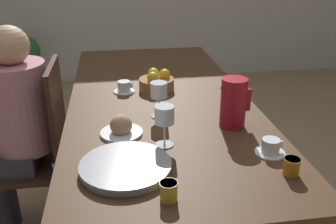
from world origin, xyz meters
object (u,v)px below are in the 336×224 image
(jam_jar_red, at_px, (169,190))
(serving_tray, at_px, (126,167))
(fruit_bowl, at_px, (157,82))
(potted_plant, at_px, (25,59))
(teacup_near_person, at_px, (271,148))
(bread_plate, at_px, (121,128))
(wine_glass_juice, at_px, (164,117))
(chair_person_side, at_px, (39,151))
(person_seated, at_px, (15,120))
(red_pitcher, at_px, (233,102))
(teacup_across, at_px, (124,87))
(jam_jar_amber, at_px, (292,166))
(wine_glass_water, at_px, (159,92))

(jam_jar_red, bearing_deg, serving_tray, 123.41)
(fruit_bowl, distance_m, potted_plant, 2.55)
(teacup_near_person, height_order, bread_plate, bread_plate)
(teacup_near_person, bearing_deg, wine_glass_juice, 162.09)
(chair_person_side, bearing_deg, serving_tray, -146.10)
(person_seated, xyz_separation_m, red_pitcher, (1.03, -0.35, 0.18))
(teacup_across, xyz_separation_m, serving_tray, (-0.03, -0.81, -0.01))
(person_seated, relative_size, teacup_across, 9.90)
(fruit_bowl, bearing_deg, teacup_near_person, -66.07)
(wine_glass_juice, bearing_deg, chair_person_side, 141.08)
(person_seated, distance_m, teacup_across, 0.59)
(person_seated, height_order, jam_jar_amber, person_seated)
(person_seated, xyz_separation_m, jam_jar_red, (0.66, -0.85, 0.10))
(person_seated, bearing_deg, jam_jar_red, -141.96)
(wine_glass_water, height_order, teacup_near_person, wine_glass_water)
(wine_glass_water, height_order, bread_plate, wine_glass_water)
(teacup_across, bearing_deg, teacup_near_person, -55.19)
(fruit_bowl, relative_size, potted_plant, 0.31)
(teacup_near_person, distance_m, jam_jar_amber, 0.15)
(wine_glass_juice, height_order, potted_plant, wine_glass_juice)
(bread_plate, bearing_deg, chair_person_side, 140.15)
(chair_person_side, distance_m, wine_glass_juice, 0.87)
(serving_tray, distance_m, fruit_bowl, 0.85)
(chair_person_side, height_order, teacup_across, chair_person_side)
(wine_glass_juice, bearing_deg, bread_plate, 143.54)
(wine_glass_juice, bearing_deg, fruit_bowl, 85.46)
(teacup_across, bearing_deg, serving_tray, -92.15)
(bread_plate, bearing_deg, wine_glass_water, 40.64)
(wine_glass_juice, bearing_deg, person_seated, 145.17)
(chair_person_side, height_order, wine_glass_water, chair_person_side)
(person_seated, bearing_deg, teacup_near_person, -119.25)
(wine_glass_water, height_order, teacup_across, wine_glass_water)
(wine_glass_water, relative_size, teacup_across, 1.45)
(serving_tray, distance_m, potted_plant, 3.21)
(jam_jar_red, height_order, fruit_bowl, fruit_bowl)
(chair_person_side, bearing_deg, teacup_near_person, -121.58)
(potted_plant, bearing_deg, bread_plate, -70.23)
(teacup_near_person, xyz_separation_m, bread_plate, (-0.57, 0.26, 0.00))
(wine_glass_water, relative_size, jam_jar_amber, 2.63)
(red_pitcher, xyz_separation_m, teacup_across, (-0.46, 0.51, -0.09))
(person_seated, xyz_separation_m, teacup_across, (0.57, 0.16, 0.09))
(chair_person_side, distance_m, wine_glass_water, 0.76)
(person_seated, bearing_deg, bread_plate, -124.29)
(red_pitcher, bearing_deg, bread_plate, -178.96)
(red_pitcher, relative_size, jam_jar_amber, 3.44)
(wine_glass_water, bearing_deg, potted_plant, 114.39)
(jam_jar_amber, bearing_deg, fruit_bowl, 111.14)
(teacup_across, bearing_deg, wine_glass_water, -67.25)
(person_seated, distance_m, fruit_bowl, 0.78)
(red_pitcher, height_order, wine_glass_water, red_pitcher)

